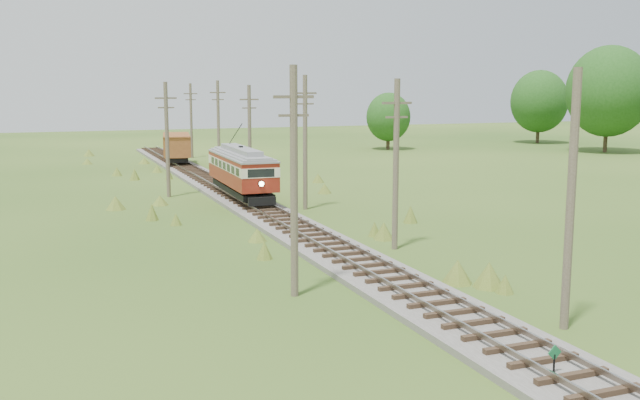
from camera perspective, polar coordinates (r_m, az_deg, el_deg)
name	(u,v)px	position (r m, az deg, el deg)	size (l,w,h in m)	color
railbed_main	(248,203)	(50.15, -5.79, -0.21)	(3.60, 96.00, 0.57)	#605B54
switch_marker	(554,360)	(21.35, 18.23, -12.06)	(0.45, 0.06, 1.08)	black
streetcar	(241,168)	(51.42, -6.32, 2.53)	(2.90, 11.28, 5.12)	black
gondola	(177,146)	(77.01, -11.39, 4.24)	(4.00, 8.65, 2.77)	black
gravel_pile	(252,170)	(66.44, -5.50, 2.43)	(3.77, 4.00, 1.37)	gray
utility_pole_r_1	(571,201)	(25.08, 19.42, -0.11)	(0.30, 0.30, 8.80)	brown
utility_pole_r_2	(396,163)	(35.94, 6.10, 2.98)	(1.60, 0.30, 8.60)	brown
utility_pole_r_3	(305,141)	(47.76, -1.19, 4.73)	(1.60, 0.30, 9.00)	brown
utility_pole_r_4	(250,134)	(60.08, -5.65, 5.26)	(1.60, 0.30, 8.40)	brown
utility_pole_r_5	(218,124)	(72.74, -8.13, 6.05)	(1.60, 0.30, 8.90)	brown
utility_pole_r_6	(191,120)	(85.40, -10.27, 6.34)	(1.60, 0.30, 8.70)	brown
utility_pole_l_a	(294,180)	(27.48, -2.09, 1.62)	(1.60, 0.30, 9.00)	brown
utility_pole_l_b	(167,138)	(54.56, -12.14, 4.85)	(1.60, 0.30, 8.60)	brown
tree_right_4	(608,91)	(98.26, 22.08, 8.06)	(10.50, 10.50, 13.53)	#38281C
tree_right_5	(539,101)	(111.73, 17.13, 7.55)	(8.40, 8.40, 10.82)	#38281C
tree_mid_b	(388,117)	(96.06, 5.49, 6.63)	(5.88, 5.88, 7.57)	#38281C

